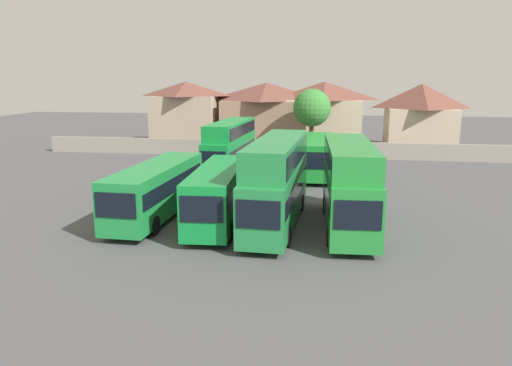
{
  "coord_description": "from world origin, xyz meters",
  "views": [
    {
      "loc": [
        4.88,
        -28.44,
        8.7
      ],
      "look_at": [
        0.0,
        3.0,
        1.82
      ],
      "focal_mm": 34.43,
      "sensor_mm": 36.0,
      "label": 1
    }
  ],
  "objects_px": {
    "bus_4": "(349,181)",
    "bus_3": "(277,178)",
    "bus_1": "(157,188)",
    "house_terrace_centre": "(266,114)",
    "house_terrace_right": "(324,114)",
    "bus_6": "(286,154)",
    "bus_2": "(219,192)",
    "house_terrace_far_right": "(420,116)",
    "tree_left_of_lot": "(312,108)",
    "bus_5": "(230,144)",
    "bus_7": "(318,155)",
    "house_terrace_left": "(187,113)"
  },
  "relations": [
    {
      "from": "bus_4",
      "to": "bus_3",
      "type": "bearing_deg",
      "value": -93.55
    },
    {
      "from": "bus_1",
      "to": "bus_3",
      "type": "xyz_separation_m",
      "value": [
        7.64,
        -0.5,
        0.98
      ]
    },
    {
      "from": "house_terrace_centre",
      "to": "house_terrace_right",
      "type": "distance_m",
      "value": 7.38
    },
    {
      "from": "bus_1",
      "to": "bus_6",
      "type": "bearing_deg",
      "value": 157.8
    },
    {
      "from": "bus_2",
      "to": "house_terrace_far_right",
      "type": "xyz_separation_m",
      "value": [
        17.12,
        33.97,
        2.12
      ]
    },
    {
      "from": "bus_1",
      "to": "bus_2",
      "type": "relative_size",
      "value": 1.08
    },
    {
      "from": "tree_left_of_lot",
      "to": "bus_5",
      "type": "bearing_deg",
      "value": -118.26
    },
    {
      "from": "bus_2",
      "to": "bus_7",
      "type": "height_order",
      "value": "bus_2"
    },
    {
      "from": "house_terrace_right",
      "to": "bus_5",
      "type": "bearing_deg",
      "value": -112.76
    },
    {
      "from": "bus_5",
      "to": "house_terrace_left",
      "type": "bearing_deg",
      "value": -149.9
    },
    {
      "from": "house_terrace_right",
      "to": "tree_left_of_lot",
      "type": "height_order",
      "value": "house_terrace_right"
    },
    {
      "from": "bus_3",
      "to": "bus_7",
      "type": "relative_size",
      "value": 1.13
    },
    {
      "from": "bus_7",
      "to": "house_terrace_left",
      "type": "height_order",
      "value": "house_terrace_left"
    },
    {
      "from": "bus_7",
      "to": "bus_3",
      "type": "bearing_deg",
      "value": -8.7
    },
    {
      "from": "bus_2",
      "to": "bus_6",
      "type": "bearing_deg",
      "value": 167.16
    },
    {
      "from": "bus_5",
      "to": "bus_1",
      "type": "bearing_deg",
      "value": -3.56
    },
    {
      "from": "house_terrace_right",
      "to": "house_terrace_far_right",
      "type": "relative_size",
      "value": 1.16
    },
    {
      "from": "bus_1",
      "to": "bus_2",
      "type": "xyz_separation_m",
      "value": [
        4.14,
        -0.62,
        0.02
      ]
    },
    {
      "from": "bus_1",
      "to": "tree_left_of_lot",
      "type": "height_order",
      "value": "tree_left_of_lot"
    },
    {
      "from": "house_terrace_far_right",
      "to": "tree_left_of_lot",
      "type": "height_order",
      "value": "house_terrace_far_right"
    },
    {
      "from": "bus_4",
      "to": "house_terrace_left",
      "type": "height_order",
      "value": "house_terrace_left"
    },
    {
      "from": "bus_1",
      "to": "bus_7",
      "type": "xyz_separation_m",
      "value": [
        9.64,
        15.07,
        0.01
      ]
    },
    {
      "from": "house_terrace_left",
      "to": "bus_3",
      "type": "bearing_deg",
      "value": -65.24
    },
    {
      "from": "bus_4",
      "to": "bus_2",
      "type": "bearing_deg",
      "value": -92.33
    },
    {
      "from": "tree_left_of_lot",
      "to": "house_terrace_far_right",
      "type": "bearing_deg",
      "value": 24.17
    },
    {
      "from": "bus_3",
      "to": "bus_6",
      "type": "relative_size",
      "value": 1.15
    },
    {
      "from": "house_terrace_right",
      "to": "bus_3",
      "type": "bearing_deg",
      "value": -93.38
    },
    {
      "from": "bus_6",
      "to": "house_terrace_right",
      "type": "distance_m",
      "value": 19.38
    },
    {
      "from": "bus_2",
      "to": "house_terrace_far_right",
      "type": "height_order",
      "value": "house_terrace_far_right"
    },
    {
      "from": "bus_5",
      "to": "house_terrace_centre",
      "type": "xyz_separation_m",
      "value": [
        0.69,
        19.54,
        1.38
      ]
    },
    {
      "from": "bus_1",
      "to": "bus_7",
      "type": "bearing_deg",
      "value": 149.28
    },
    {
      "from": "bus_6",
      "to": "tree_left_of_lot",
      "type": "distance_m",
      "value": 13.02
    },
    {
      "from": "house_terrace_right",
      "to": "bus_1",
      "type": "bearing_deg",
      "value": -105.84
    },
    {
      "from": "bus_7",
      "to": "house_terrace_right",
      "type": "xyz_separation_m",
      "value": [
        0.06,
        19.09,
        2.24
      ]
    },
    {
      "from": "bus_6",
      "to": "house_terrace_left",
      "type": "relative_size",
      "value": 1.19
    },
    {
      "from": "house_terrace_far_right",
      "to": "house_terrace_left",
      "type": "bearing_deg",
      "value": 179.88
    },
    {
      "from": "bus_3",
      "to": "house_terrace_left",
      "type": "xyz_separation_m",
      "value": [
        -15.64,
        33.91,
        1.25
      ]
    },
    {
      "from": "bus_7",
      "to": "house_terrace_far_right",
      "type": "distance_m",
      "value": 21.77
    },
    {
      "from": "bus_1",
      "to": "house_terrace_left",
      "type": "distance_m",
      "value": 34.43
    },
    {
      "from": "bus_1",
      "to": "bus_7",
      "type": "distance_m",
      "value": 17.88
    },
    {
      "from": "house_terrace_left",
      "to": "house_terrace_right",
      "type": "distance_m",
      "value": 17.71
    },
    {
      "from": "bus_4",
      "to": "house_terrace_far_right",
      "type": "height_order",
      "value": "house_terrace_far_right"
    },
    {
      "from": "bus_2",
      "to": "bus_7",
      "type": "bearing_deg",
      "value": 157.31
    },
    {
      "from": "bus_4",
      "to": "house_terrace_right",
      "type": "height_order",
      "value": "house_terrace_right"
    },
    {
      "from": "bus_6",
      "to": "bus_7",
      "type": "height_order",
      "value": "bus_6"
    },
    {
      "from": "bus_6",
      "to": "house_terrace_far_right",
      "type": "height_order",
      "value": "house_terrace_far_right"
    },
    {
      "from": "bus_4",
      "to": "house_terrace_centre",
      "type": "bearing_deg",
      "value": -167.7
    },
    {
      "from": "bus_1",
      "to": "bus_5",
      "type": "bearing_deg",
      "value": 175.69
    },
    {
      "from": "bus_4",
      "to": "house_terrace_centre",
      "type": "height_order",
      "value": "house_terrace_centre"
    },
    {
      "from": "bus_7",
      "to": "house_terrace_right",
      "type": "distance_m",
      "value": 19.22
    }
  ]
}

